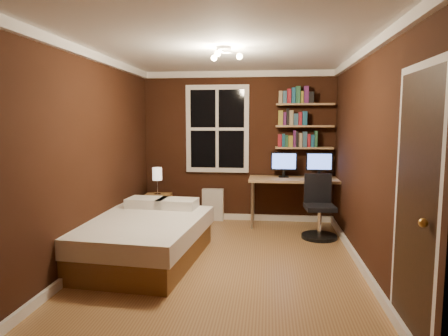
# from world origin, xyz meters

# --- Properties ---
(floor) EXTENTS (4.20, 4.20, 0.00)m
(floor) POSITION_xyz_m (0.00, 0.00, 0.00)
(floor) COLOR brown
(floor) RESTS_ON ground
(wall_back) EXTENTS (3.20, 0.04, 2.50)m
(wall_back) POSITION_xyz_m (0.00, 2.10, 1.25)
(wall_back) COLOR black
(wall_back) RESTS_ON ground
(wall_left) EXTENTS (0.04, 4.20, 2.50)m
(wall_left) POSITION_xyz_m (-1.60, 0.00, 1.25)
(wall_left) COLOR black
(wall_left) RESTS_ON ground
(wall_right) EXTENTS (0.04, 4.20, 2.50)m
(wall_right) POSITION_xyz_m (1.60, 0.00, 1.25)
(wall_right) COLOR black
(wall_right) RESTS_ON ground
(ceiling) EXTENTS (3.20, 4.20, 0.02)m
(ceiling) POSITION_xyz_m (0.00, 0.00, 2.50)
(ceiling) COLOR white
(ceiling) RESTS_ON wall_back
(window) EXTENTS (1.06, 0.06, 1.46)m
(window) POSITION_xyz_m (-0.35, 2.06, 1.55)
(window) COLOR silver
(window) RESTS_ON wall_back
(door) EXTENTS (0.03, 0.82, 2.05)m
(door) POSITION_xyz_m (1.59, -1.55, 1.02)
(door) COLOR black
(door) RESTS_ON ground
(door_knob) EXTENTS (0.06, 0.06, 0.06)m
(door_knob) POSITION_xyz_m (1.55, -1.85, 1.00)
(door_knob) COLOR gold
(door_knob) RESTS_ON door
(ceiling_fixture) EXTENTS (0.44, 0.44, 0.18)m
(ceiling_fixture) POSITION_xyz_m (0.00, -0.10, 2.40)
(ceiling_fixture) COLOR beige
(ceiling_fixture) RESTS_ON ceiling
(bookshelf_lower) EXTENTS (0.92, 0.22, 0.03)m
(bookshelf_lower) POSITION_xyz_m (1.08, 1.98, 1.25)
(bookshelf_lower) COLOR #AC7F53
(bookshelf_lower) RESTS_ON wall_back
(books_row_lower) EXTENTS (0.66, 0.16, 0.23)m
(books_row_lower) POSITION_xyz_m (1.08, 1.98, 1.38)
(books_row_lower) COLOR maroon
(books_row_lower) RESTS_ON bookshelf_lower
(bookshelf_middle) EXTENTS (0.92, 0.22, 0.03)m
(bookshelf_middle) POSITION_xyz_m (1.08, 1.98, 1.60)
(bookshelf_middle) COLOR #AC7F53
(bookshelf_middle) RESTS_ON wall_back
(books_row_middle) EXTENTS (0.42, 0.16, 0.23)m
(books_row_middle) POSITION_xyz_m (1.08, 1.98, 1.73)
(books_row_middle) COLOR #1B587B
(books_row_middle) RESTS_ON bookshelf_middle
(bookshelf_upper) EXTENTS (0.92, 0.22, 0.03)m
(bookshelf_upper) POSITION_xyz_m (1.08, 1.98, 1.95)
(bookshelf_upper) COLOR #AC7F53
(bookshelf_upper) RESTS_ON wall_back
(books_row_upper) EXTENTS (0.48, 0.16, 0.23)m
(books_row_upper) POSITION_xyz_m (1.08, 1.98, 2.08)
(books_row_upper) COLOR #2A633F
(books_row_upper) RESTS_ON bookshelf_upper
(bed) EXTENTS (1.50, 1.97, 0.63)m
(bed) POSITION_xyz_m (-0.99, -0.05, 0.27)
(bed) COLOR brown
(bed) RESTS_ON ground
(nightstand) EXTENTS (0.45, 0.45, 0.52)m
(nightstand) POSITION_xyz_m (-1.24, 1.50, 0.26)
(nightstand) COLOR brown
(nightstand) RESTS_ON ground
(bedside_lamp) EXTENTS (0.15, 0.15, 0.44)m
(bedside_lamp) POSITION_xyz_m (-1.24, 1.50, 0.73)
(bedside_lamp) COLOR white
(bedside_lamp) RESTS_ON nightstand
(radiator) EXTENTS (0.36, 0.13, 0.54)m
(radiator) POSITION_xyz_m (-0.42, 2.00, 0.27)
(radiator) COLOR silver
(radiator) RESTS_ON ground
(desk) EXTENTS (1.64, 0.62, 0.78)m
(desk) POSITION_xyz_m (1.02, 1.77, 0.72)
(desk) COLOR #AC7F53
(desk) RESTS_ON ground
(monitor_left) EXTENTS (0.42, 0.12, 0.41)m
(monitor_left) POSITION_xyz_m (0.76, 1.85, 0.98)
(monitor_left) COLOR black
(monitor_left) RESTS_ON desk
(monitor_right) EXTENTS (0.42, 0.12, 0.41)m
(monitor_right) POSITION_xyz_m (1.32, 1.85, 0.98)
(monitor_right) COLOR black
(monitor_right) RESTS_ON desk
(desk_lamp) EXTENTS (0.14, 0.32, 0.44)m
(desk_lamp) POSITION_xyz_m (1.71, 1.62, 1.00)
(desk_lamp) COLOR silver
(desk_lamp) RESTS_ON desk
(office_chair) EXTENTS (0.51, 0.51, 0.92)m
(office_chair) POSITION_xyz_m (1.25, 1.16, 0.34)
(office_chair) COLOR black
(office_chair) RESTS_ON ground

